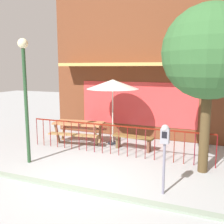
# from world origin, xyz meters

# --- Properties ---
(ground) EXTENTS (40.00, 40.00, 0.00)m
(ground) POSITION_xyz_m (0.00, 0.00, 0.00)
(ground) COLOR #9B9D9F
(pub_storefront) EXTENTS (7.15, 1.32, 5.99)m
(pub_storefront) POSITION_xyz_m (0.00, 4.73, 2.97)
(pub_storefront) COLOR #461A1B
(pub_storefront) RESTS_ON ground
(patio_fence_front) EXTENTS (6.03, 0.04, 0.97)m
(patio_fence_front) POSITION_xyz_m (-0.00, 2.15, 0.66)
(patio_fence_front) COLOR maroon
(patio_fence_front) RESTS_ON ground
(picnic_table_left) EXTENTS (1.96, 1.58, 0.79)m
(picnic_table_left) POSITION_xyz_m (-1.73, 2.94, 0.61)
(picnic_table_left) COLOR #A56F46
(picnic_table_left) RESTS_ON ground
(patio_umbrella) EXTENTS (1.86, 1.86, 2.34)m
(patio_umbrella) POSITION_xyz_m (-0.54, 3.30, 2.15)
(patio_umbrella) COLOR black
(patio_umbrella) RESTS_ON ground
(patio_bench) EXTENTS (1.42, 0.44, 0.48)m
(patio_bench) POSITION_xyz_m (0.38, 2.88, 0.35)
(patio_bench) COLOR brown
(patio_bench) RESTS_ON ground
(parking_meter_near) EXTENTS (0.18, 0.17, 1.56)m
(parking_meter_near) POSITION_xyz_m (1.96, 0.11, 1.20)
(parking_meter_near) COLOR slate
(parking_meter_near) RESTS_ON ground
(street_tree) EXTENTS (2.37, 2.37, 4.31)m
(street_tree) POSITION_xyz_m (2.68, 1.76, 3.10)
(street_tree) COLOR #48371E
(street_tree) RESTS_ON ground
(street_lamp) EXTENTS (0.28, 0.28, 3.54)m
(street_lamp) POSITION_xyz_m (-2.07, 0.57, 2.34)
(street_lamp) COLOR #244628
(street_lamp) RESTS_ON ground
(curb_edge) EXTENTS (10.01, 0.20, 0.11)m
(curb_edge) POSITION_xyz_m (0.00, -0.47, 0.00)
(curb_edge) COLOR gray
(curb_edge) RESTS_ON ground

